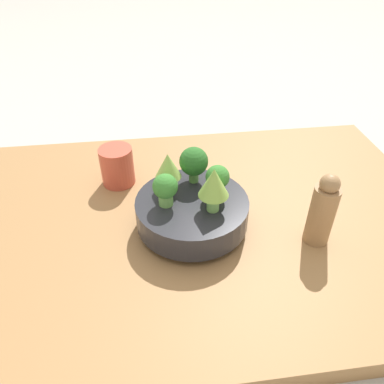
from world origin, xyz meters
TOP-DOWN VIEW (x-y plane):
  - ground_plane at (0.00, 0.00)m, footprint 6.00×6.00m
  - table at (0.00, 0.00)m, footprint 1.01×0.67m
  - bowl at (0.01, 0.03)m, footprint 0.21×0.21m
  - romanesco_piece_far at (-0.02, 0.06)m, footprint 0.05×0.05m
  - broccoli_floret_left at (-0.04, 0.02)m, footprint 0.04×0.04m
  - romanesco_piece_near at (0.05, -0.01)m, footprint 0.05×0.05m
  - broccoli_floret_right at (0.06, 0.03)m, footprint 0.05×0.05m
  - broccoli_floret_front at (-0.00, -0.03)m, footprint 0.06×0.06m
  - cup at (0.15, -0.14)m, footprint 0.07×0.07m
  - pepper_mill at (-0.21, 0.09)m, footprint 0.05×0.05m
  - fork at (0.02, -0.14)m, footprint 0.15×0.09m

SIDE VIEW (x-z plane):
  - ground_plane at x=0.00m, z-range 0.00..0.00m
  - table at x=0.00m, z-range 0.00..0.04m
  - fork at x=0.02m, z-range 0.04..0.05m
  - bowl at x=0.01m, z-range 0.04..0.11m
  - cup at x=0.15m, z-range 0.04..0.12m
  - pepper_mill at x=-0.21m, z-range 0.04..0.18m
  - broccoli_floret_right at x=0.06m, z-range 0.11..0.17m
  - broccoli_floret_left at x=-0.04m, z-range 0.11..0.17m
  - broccoli_floret_front at x=0.00m, z-range 0.11..0.18m
  - romanesco_piece_near at x=0.05m, z-range 0.11..0.19m
  - romanesco_piece_far at x=-0.02m, z-range 0.12..0.20m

